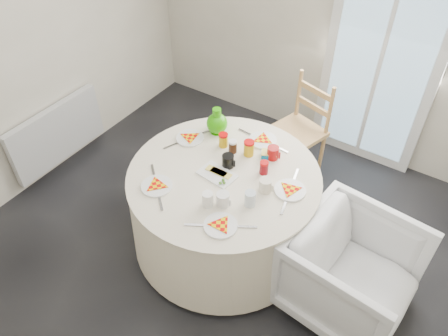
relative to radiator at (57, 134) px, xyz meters
The scene contains 14 objects.
floor 1.99m from the radiator, ahead, with size 4.00×4.00×0.00m, color black.
wall_back 2.80m from the radiator, 42.86° to the left, with size 4.00×0.02×2.60m, color #BCB5A3.
wall_left 0.94m from the radiator, 106.70° to the right, with size 0.02×4.00×2.60m, color #BCB5A3.
glass_door 3.00m from the radiator, 36.79° to the left, with size 1.00×0.08×2.10m, color silver.
radiator is the anchor object (origin of this frame).
table 1.81m from the radiator, ahead, with size 1.44×1.44×0.73m, color beige.
wooden_chair 2.22m from the radiator, 31.47° to the left, with size 0.43×0.41×0.96m, color tan, non-canonical shape.
armchair 2.85m from the radiator, ahead, with size 0.78×0.73×0.81m, color silver.
place_settings 1.85m from the radiator, ahead, with size 1.19×1.19×0.02m, color white, non-canonical shape.
jar_cluster 1.90m from the radiator, ahead, with size 0.47×0.24×0.14m, color #AB7229, non-canonical shape.
butter_tub 2.07m from the radiator, 11.92° to the left, with size 0.12×0.09×0.05m, color #04679E.
green_pitcher 1.64m from the radiator, 17.05° to the left, with size 0.17×0.17×0.22m, color #279A04, non-canonical shape.
cheese_platter 1.82m from the radiator, ahead, with size 0.27×0.17×0.03m, color white, non-canonical shape.
mugs_glasses 2.01m from the radiator, ahead, with size 0.67×0.67×0.12m, color #A8A4A5, non-canonical shape.
Camera 1 is at (1.12, -1.63, 2.89)m, focal length 35.00 mm.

